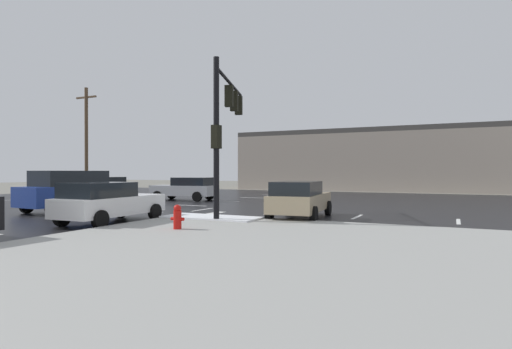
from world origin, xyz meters
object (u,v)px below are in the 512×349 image
at_px(suv_blue, 70,190).
at_px(sedan_green, 101,187).
at_px(sedan_white, 108,202).
at_px(sedan_tan, 300,199).
at_px(sedan_silver, 186,188).
at_px(utility_pole_far, 86,139).
at_px(traffic_signal_mast, 226,114).
at_px(fire_hydrant, 177,217).

bearing_deg(suv_blue, sedan_green, 41.46).
bearing_deg(sedan_green, suv_blue, 35.97).
bearing_deg(sedan_white, suv_blue, 59.88).
relative_size(sedan_green, sedan_tan, 0.98).
bearing_deg(suv_blue, sedan_silver, 0.28).
height_order(sedan_white, utility_pole_far, utility_pole_far).
bearing_deg(suv_blue, traffic_signal_mast, -80.71).
xyz_separation_m(fire_hydrant, sedan_green, (-15.27, 11.62, 0.32)).
height_order(sedan_silver, sedan_white, same).
xyz_separation_m(sedan_tan, sedan_silver, (-10.83, 7.21, 0.00)).
xyz_separation_m(sedan_silver, utility_pole_far, (-11.08, 1.49, 3.87)).
distance_m(traffic_signal_mast, sedan_tan, 4.79).
bearing_deg(sedan_white, sedan_silver, 19.41).
relative_size(traffic_signal_mast, utility_pole_far, 0.69).
relative_size(sedan_silver, suv_blue, 0.94).
xyz_separation_m(sedan_tan, sedan_white, (-6.08, -4.74, 0.00)).
height_order(sedan_green, sedan_tan, same).
distance_m(sedan_tan, sedan_white, 7.71).
xyz_separation_m(sedan_green, sedan_white, (11.41, -10.76, 0.00)).
bearing_deg(utility_pole_far, sedan_tan, -21.67).
relative_size(fire_hydrant, suv_blue, 0.16).
bearing_deg(sedan_tan, sedan_silver, 50.92).
bearing_deg(traffic_signal_mast, sedan_green, 45.32).
xyz_separation_m(sedan_green, sedan_tan, (17.49, -6.03, 0.00)).
xyz_separation_m(fire_hydrant, utility_pole_far, (-19.69, 14.30, 4.18)).
bearing_deg(fire_hydrant, sedan_silver, 123.91).
xyz_separation_m(fire_hydrant, sedan_silver, (-8.61, 12.80, 0.32)).
bearing_deg(traffic_signal_mast, sedan_tan, -87.33).
relative_size(fire_hydrant, sedan_silver, 0.17).
bearing_deg(fire_hydrant, traffic_signal_mast, 99.10).
bearing_deg(traffic_signal_mast, utility_pole_far, 44.11).
distance_m(fire_hydrant, sedan_silver, 15.43).
xyz_separation_m(sedan_green, sedan_silver, (6.66, 1.19, 0.00)).
bearing_deg(sedan_green, sedan_white, 45.30).
distance_m(sedan_green, sedan_tan, 18.50).
relative_size(sedan_tan, suv_blue, 0.94).
bearing_deg(utility_pole_far, traffic_signal_mast, -27.41).
xyz_separation_m(sedan_tan, suv_blue, (-11.44, -1.90, 0.24)).
height_order(fire_hydrant, sedan_white, sedan_white).
bearing_deg(fire_hydrant, suv_blue, 158.21).
distance_m(fire_hydrant, sedan_green, 19.19).
xyz_separation_m(sedan_silver, sedan_white, (4.75, -11.95, 0.00)).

